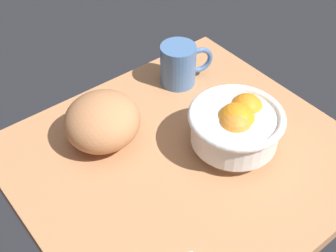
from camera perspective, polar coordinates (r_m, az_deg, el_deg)
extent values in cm
cube|color=#B77D51|center=(92.78, 2.04, -4.34)|extent=(64.69, 59.64, 3.00)
cylinder|color=white|center=(93.17, 8.10, -2.17)|extent=(9.68, 9.68, 2.43)
cylinder|color=white|center=(90.14, 8.37, -0.26)|extent=(17.23, 17.23, 6.21)
torus|color=white|center=(88.04, 8.57, 1.20)|extent=(18.83, 18.83, 1.60)
sphere|color=orange|center=(87.98, 8.31, -0.21)|extent=(6.93, 6.93, 6.93)
sphere|color=orange|center=(92.11, 9.72, 1.98)|extent=(6.92, 6.92, 6.92)
sphere|color=orange|center=(89.02, 8.48, 0.51)|extent=(7.66, 7.66, 7.66)
sphere|color=orange|center=(89.08, 8.47, 0.46)|extent=(7.14, 7.14, 7.14)
ellipsoid|color=#BC7B4E|center=(91.97, -8.20, 0.62)|extent=(20.22, 19.88, 10.54)
cylinder|color=#4A71A5|center=(106.24, 1.26, 7.65)|extent=(8.26, 8.26, 9.89)
torus|color=#4A71A5|center=(107.95, 3.93, 8.21)|extent=(6.77, 3.25, 6.74)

